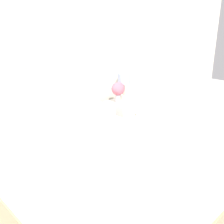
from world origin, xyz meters
The scene contains 6 objects.
ground_plane centered at (0.00, 0.00, 0.00)m, with size 12.00×12.00×0.00m, color silver.
wall_back centered at (0.00, 0.07, 1.30)m, with size 8.00×0.06×2.60m.
bed centered at (0.00, -0.89, 0.30)m, with size 1.58×1.93×1.16m.
nightstand centered at (1.10, -0.20, 0.31)m, with size 0.45×0.39×0.62m.
table_lamp centered at (1.14, -0.14, 0.86)m, with size 0.17×0.17×0.36m.
flower_vase centered at (0.95, -0.22, 0.80)m, with size 0.16×0.16×0.27m.
Camera 1 is at (-1.29, -2.46, 1.63)m, focal length 42.00 mm.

